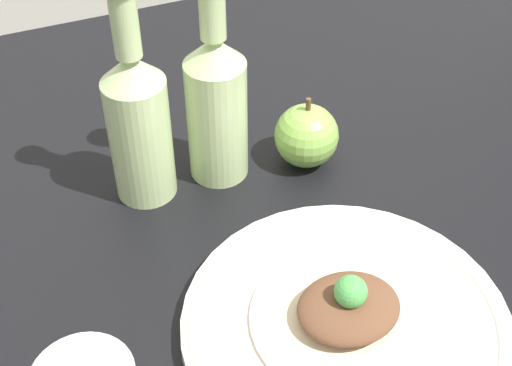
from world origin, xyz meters
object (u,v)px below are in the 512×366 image
cider_bottle_left (138,120)px  apple (306,136)px  plated_food (348,311)px  cider_bottle_right (216,101)px  plate (346,324)px

cider_bottle_left → apple: size_ratio=2.90×
plated_food → cider_bottle_right: 26.12cm
plate → cider_bottle_left: bearing=113.5°
plated_food → apple: 23.99cm
cider_bottle_right → apple: bearing=-13.3°
plated_food → cider_bottle_right: (-2.56, 25.21, 6.35)cm
plate → plated_food: (-0.00, 0.00, 1.96)cm
plate → apple: 24.12cm
cider_bottle_left → cider_bottle_right: same height
plated_food → apple: bearing=72.9°
plated_food → cider_bottle_left: size_ratio=0.69×
plated_food → cider_bottle_right: cider_bottle_right is taller
cider_bottle_left → plate: bearing=-66.5°
cider_bottle_right → apple: size_ratio=2.90×
plate → plated_food: bearing=116.6°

